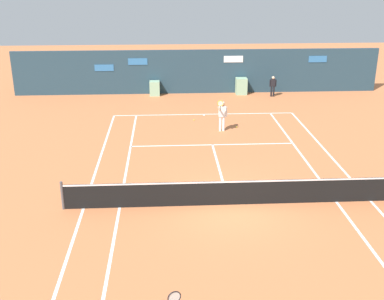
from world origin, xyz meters
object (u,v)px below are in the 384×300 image
object	(u,v)px
ball_kid_right_post	(273,85)
tennis_ball_mid_court	(194,120)
player_on_baseline	(222,114)
tennis_ball_by_sideline	(237,127)

from	to	relation	value
ball_kid_right_post	tennis_ball_mid_court	bearing A→B (deg)	49.09
tennis_ball_mid_court	ball_kid_right_post	bearing A→B (deg)	42.75
player_on_baseline	tennis_ball_by_sideline	size ratio (longest dim) A/B	26.79
player_on_baseline	tennis_ball_mid_court	bearing A→B (deg)	-60.63
ball_kid_right_post	tennis_ball_by_sideline	world-z (taller)	ball_kid_right_post
player_on_baseline	ball_kid_right_post	size ratio (longest dim) A/B	1.32
ball_kid_right_post	tennis_ball_mid_court	size ratio (longest dim) A/B	20.36
tennis_ball_mid_court	player_on_baseline	bearing A→B (deg)	-55.43
player_on_baseline	tennis_ball_mid_court	distance (m)	2.57
player_on_baseline	tennis_ball_mid_court	world-z (taller)	player_on_baseline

